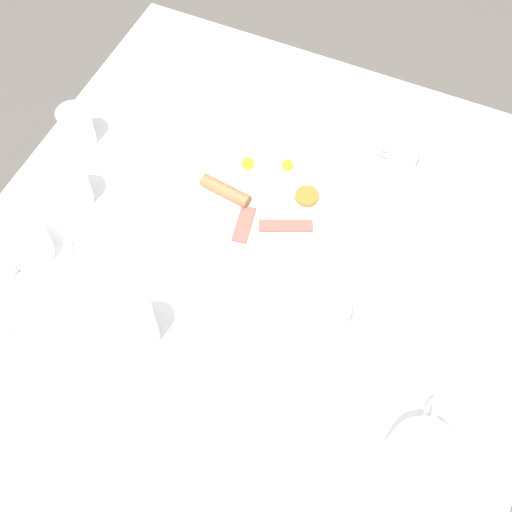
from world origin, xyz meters
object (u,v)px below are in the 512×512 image
Objects in this scene: teacup_with_saucer_left at (325,315)px; wine_glass_spare at (137,325)px; breakfast_plate at (265,196)px; water_glass_tall at (73,187)px; napkin_folded at (485,200)px; teapot_near at (419,461)px; creamer_jug at (402,155)px; knife_by_plate at (159,134)px; water_glass_short at (77,126)px; fork_spare at (449,325)px; teacup_with_saucer_right at (30,249)px.

wine_glass_spare is (0.29, 0.16, 0.02)m from teacup_with_saucer_left.
water_glass_tall is (0.34, 0.16, 0.03)m from breakfast_plate.
teapot_near is at bearing 91.45° from napkin_folded.
knife_by_plate is (0.50, 0.13, -0.03)m from creamer_jug.
water_glass_short is (0.08, -0.14, 0.00)m from water_glass_tall.
breakfast_plate reaches higher than knife_by_plate.
knife_by_plate is (0.70, -0.44, -0.06)m from teapot_near.
breakfast_plate is 1.67× the size of napkin_folded.
fork_spare is at bearing 165.53° from knife_by_plate.
water_glass_short is 0.87× the size of wine_glass_spare.
knife_by_plate is at bearing -101.58° from teacup_with_saucer_right.
creamer_jug is (-0.57, -0.35, -0.01)m from water_glass_tall.
knife_by_plate is at bearing -14.47° from fork_spare.
knife_by_plate is (0.28, -0.06, -0.01)m from breakfast_plate.
fork_spare is at bearing 164.08° from breakfast_plate.
teacup_with_saucer_right is (0.78, -0.08, -0.03)m from teapot_near.
knife_by_plate is at bearing -28.52° from teacup_with_saucer_left.
teacup_with_saucer_right is (0.35, 0.30, 0.02)m from breakfast_plate.
wine_glass_spare is 1.14× the size of creamer_jug.
creamer_jug reaches higher than breakfast_plate.
knife_by_plate is at bearing 14.84° from creamer_jug.
fork_spare is (-0.21, -0.08, -0.02)m from teacup_with_saucer_left.
water_glass_tall is 0.97× the size of creamer_jug.
water_glass_short reaches higher than water_glass_tall.
teapot_near is 1.42× the size of teacup_with_saucer_right.
teacup_with_saucer_right is at bearing 32.04° from napkin_folded.
breakfast_plate is at bearing -44.46° from teacup_with_saucer_left.
water_glass_tall is at bearing 72.60° from knife_by_plate.
water_glass_tall is at bearing -4.86° from teacup_with_saucer_left.
water_glass_short reaches higher than knife_by_plate.
teacup_with_saucer_right is at bearing 10.09° from teacup_with_saucer_left.
teapot_near is 1.17× the size of fork_spare.
teacup_with_saucer_left is (-0.21, 0.20, 0.02)m from breakfast_plate.
fork_spare is at bearing 121.49° from creamer_jug.
teapot_near is 1.10× the size of napkin_folded.
fork_spare is (-0.69, 0.18, -0.00)m from knife_by_plate.
water_glass_tall is at bearing 24.31° from breakfast_plate.
teacup_with_saucer_right is at bearing 40.69° from creamer_jug.
water_glass_short is 0.84m from fork_spare.
water_glass_short is 0.17m from knife_by_plate.
teacup_with_saucer_right is 0.79m from fork_spare.
water_glass_tall is (-0.01, -0.15, 0.02)m from teacup_with_saucer_right.
fork_spare is (-0.41, 0.12, -0.01)m from breakfast_plate.
teacup_with_saucer_right is 0.78× the size of napkin_folded.
fork_spare is at bearing 179.06° from teapot_near.
creamer_jug is 0.46× the size of napkin_folded.
fork_spare is (-0.76, -0.04, -0.04)m from water_glass_tall.
teacup_with_saucer_right is 1.75× the size of water_glass_tall.
creamer_jug is at bearing -163.84° from teapot_near.
knife_by_plate and fork_spare have the same top height.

